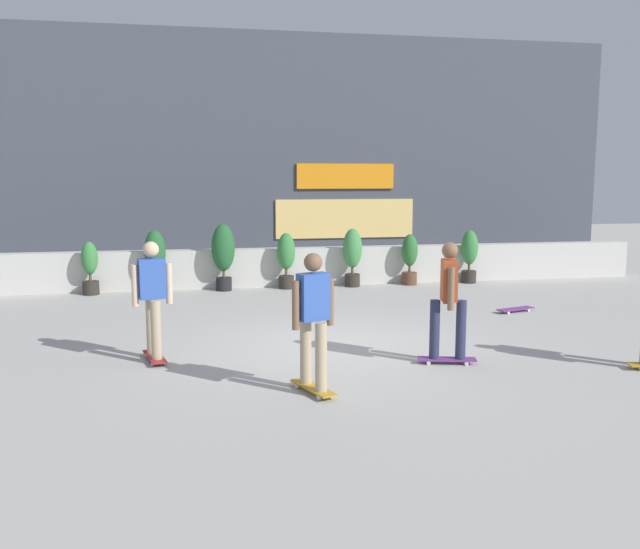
% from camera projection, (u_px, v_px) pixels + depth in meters
% --- Properties ---
extents(ground_plane, '(48.00, 48.00, 0.00)m').
position_uv_depth(ground_plane, '(339.00, 346.00, 10.45)').
color(ground_plane, '#B2AFA8').
extents(planter_wall, '(18.00, 0.40, 0.90)m').
position_uv_depth(planter_wall, '(284.00, 267.00, 16.22)').
color(planter_wall, beige).
rests_on(planter_wall, ground).
extents(building_backdrop, '(20.00, 2.08, 6.50)m').
position_uv_depth(building_backdrop, '(264.00, 154.00, 19.71)').
color(building_backdrop, '#424751').
rests_on(building_backdrop, ground).
extents(potted_plant_0, '(0.36, 0.36, 1.18)m').
position_uv_depth(potted_plant_0, '(90.00, 267.00, 14.93)').
color(potted_plant_0, '#2D2823').
rests_on(potted_plant_0, ground).
extents(potted_plant_1, '(0.47, 0.47, 1.41)m').
position_uv_depth(potted_plant_1, '(155.00, 257.00, 15.17)').
color(potted_plant_1, '#2D2823').
rests_on(potted_plant_1, ground).
extents(potted_plant_2, '(0.53, 0.53, 1.53)m').
position_uv_depth(potted_plant_2, '(223.00, 252.00, 15.44)').
color(potted_plant_2, black).
rests_on(potted_plant_2, ground).
extents(potted_plant_3, '(0.41, 0.41, 1.30)m').
position_uv_depth(potted_plant_3, '(286.00, 258.00, 15.74)').
color(potted_plant_3, '#2D2823').
rests_on(potted_plant_3, ground).
extents(potted_plant_4, '(0.45, 0.45, 1.37)m').
position_uv_depth(potted_plant_4, '(352.00, 254.00, 16.03)').
color(potted_plant_4, '#2D2823').
rests_on(potted_plant_4, ground).
extents(potted_plant_5, '(0.38, 0.38, 1.22)m').
position_uv_depth(potted_plant_5, '(410.00, 258.00, 16.32)').
color(potted_plant_5, brown).
rests_on(potted_plant_5, ground).
extents(potted_plant_6, '(0.41, 0.41, 1.29)m').
position_uv_depth(potted_plant_6, '(469.00, 254.00, 16.60)').
color(potted_plant_6, '#2D2823').
rests_on(potted_plant_6, ground).
extents(skater_mid_plaza, '(0.53, 0.82, 1.70)m').
position_uv_depth(skater_mid_plaza, '(313.00, 316.00, 8.05)').
color(skater_mid_plaza, '#BF8C26').
rests_on(skater_mid_plaza, ground).
extents(skater_by_wall_left, '(0.82, 0.54, 1.70)m').
position_uv_depth(skater_by_wall_left, '(449.00, 297.00, 9.33)').
color(skater_by_wall_left, '#72338C').
rests_on(skater_by_wall_left, ground).
extents(skater_by_wall_right, '(0.55, 0.82, 1.70)m').
position_uv_depth(skater_by_wall_right, '(152.00, 295.00, 9.47)').
color(skater_by_wall_right, maroon).
rests_on(skater_by_wall_right, ground).
extents(skateboard_near_camera, '(0.82, 0.43, 0.08)m').
position_uv_depth(skateboard_near_camera, '(516.00, 309.00, 13.06)').
color(skateboard_near_camera, '#72338C').
rests_on(skateboard_near_camera, ground).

